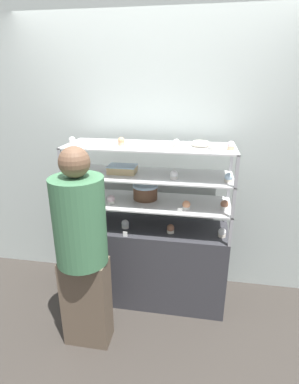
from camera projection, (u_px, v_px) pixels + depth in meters
ground_plane at (150, 295)px, 2.89m from camera, size 20.00×20.00×0.00m
back_wall at (156, 154)px, 2.79m from camera, size 8.00×0.05×2.60m
display_base at (150, 262)px, 2.76m from camera, size 1.36×0.46×0.74m
display_riser_lower at (150, 203)px, 2.56m from camera, size 1.36×0.46×0.24m
display_riser_middle at (150, 176)px, 2.47m from camera, size 1.36×0.46×0.24m
display_riser_upper at (150, 147)px, 2.39m from camera, size 1.36×0.46×0.24m
layer_cake_centerpiece at (145, 192)px, 2.59m from camera, size 0.22×0.22×0.13m
sheet_cake_frosted at (122, 169)px, 2.49m from camera, size 0.23×0.16×0.07m
cupcake_0 at (81, 220)px, 2.68m from camera, size 0.06×0.06×0.08m
cupcake_1 at (125, 224)px, 2.60m from camera, size 0.06×0.06×0.08m
cupcake_2 at (171, 229)px, 2.52m from camera, size 0.06×0.06×0.08m
cupcake_3 at (222, 233)px, 2.46m from camera, size 0.06×0.06×0.08m
price_tag_0 at (125, 234)px, 2.46m from camera, size 0.04×0.00×0.04m
cupcake_4 at (78, 195)px, 2.60m from camera, size 0.06×0.06×0.07m
cupcake_5 at (111, 200)px, 2.50m from camera, size 0.06×0.06×0.07m
cupcake_6 at (186, 205)px, 2.38m from camera, size 0.06×0.06×0.07m
cupcake_7 at (224, 205)px, 2.39m from camera, size 0.06×0.06×0.07m
price_tag_1 at (180, 211)px, 2.30m from camera, size 0.04×0.00×0.04m
cupcake_8 at (71, 171)px, 2.44m from camera, size 0.06×0.06×0.07m
cupcake_9 at (174, 175)px, 2.33m from camera, size 0.06×0.06×0.07m
cupcake_10 at (229, 178)px, 2.27m from camera, size 0.06×0.06×0.07m
price_tag_2 at (95, 177)px, 2.33m from camera, size 0.04×0.00×0.04m
cupcake_11 at (72, 141)px, 2.39m from camera, size 0.05×0.05×0.07m
cupcake_12 at (121, 141)px, 2.37m from camera, size 0.05×0.05×0.07m
cupcake_13 at (176, 143)px, 2.29m from camera, size 0.05×0.05×0.07m
cupcake_14 at (231, 146)px, 2.22m from camera, size 0.05×0.05×0.07m
price_tag_3 at (210, 150)px, 2.11m from camera, size 0.04×0.00×0.04m
donut_glazed at (201, 144)px, 2.34m from camera, size 0.14×0.14×0.04m
customer_figure at (82, 248)px, 2.12m from camera, size 0.36×0.36×1.56m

